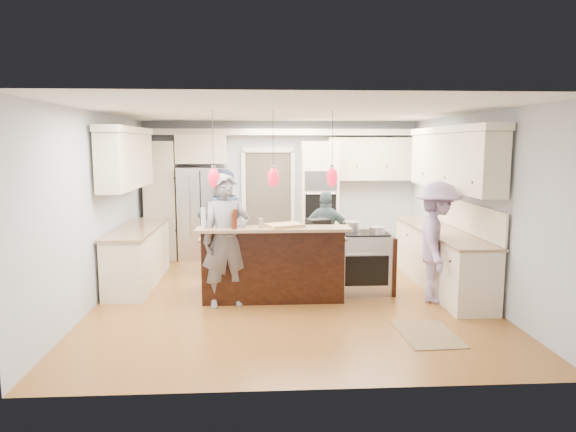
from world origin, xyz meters
name	(u,v)px	position (x,y,z in m)	size (l,w,h in m)	color
ground_plane	(289,295)	(0.00, 0.00, 0.00)	(6.00, 6.00, 0.00)	#A26A2C
room_shell	(289,174)	(0.00, 0.00, 1.82)	(5.54, 6.04, 2.72)	#B2BCC6
refrigerator	(203,213)	(-1.55, 2.64, 0.90)	(0.90, 0.70, 1.80)	#B7B7BC
oven_column	(319,200)	(0.75, 2.67, 1.15)	(0.72, 0.69, 2.30)	beige
back_upper_cabinets	(243,173)	(-0.75, 2.76, 1.67)	(5.30, 0.61, 2.54)	beige
right_counter_run	(445,221)	(2.44, 0.30, 1.06)	(0.64, 3.10, 2.51)	beige
left_cabinets	(134,219)	(-2.44, 0.80, 1.06)	(0.64, 2.30, 2.51)	beige
kitchen_island	(273,262)	(-0.25, 0.07, 0.49)	(2.10, 1.46, 1.12)	black
island_range	(364,262)	(1.16, 0.15, 0.46)	(0.82, 0.71, 0.92)	#B7B7BC
pendant_lights	(273,177)	(-0.25, -0.51, 1.80)	(1.75, 0.15, 1.03)	black
person_bar_end	(226,241)	(-0.90, -0.45, 0.92)	(0.67, 0.44, 1.85)	slate
person_far_left	(222,220)	(-1.10, 1.59, 0.91)	(0.88, 0.69, 1.81)	navy
person_far_right	(326,234)	(0.69, 1.03, 0.74)	(0.86, 0.36, 1.47)	#455E61
person_range_side	(437,242)	(2.08, -0.40, 0.87)	(1.12, 0.64, 1.73)	#9D84B2
floor_rug	(428,334)	(1.54, -1.71, 0.01)	(0.64, 0.93, 0.01)	olive
water_bottle	(203,218)	(-1.20, -0.56, 1.26)	(0.07, 0.07, 0.28)	silver
beer_bottle_a	(212,219)	(-1.09, -0.47, 1.23)	(0.06, 0.06, 0.22)	#4C1C0D
beer_bottle_b	(234,221)	(-0.78, -0.65, 1.24)	(0.06, 0.06, 0.23)	#4C1C0D
beer_bottle_c	(235,218)	(-0.77, -0.53, 1.25)	(0.06, 0.06, 0.25)	#4C1C0D
drink_can	(261,223)	(-0.42, -0.52, 1.18)	(0.06, 0.06, 0.12)	#B7B7BC
cutting_board	(284,225)	(-0.10, -0.47, 1.14)	(0.48, 0.34, 0.04)	tan
pot_large	(351,226)	(0.97, 0.29, 0.99)	(0.25, 0.25, 0.15)	#B7B7BC
pot_small	(377,230)	(1.31, -0.01, 0.97)	(0.22, 0.22, 0.11)	#B7B7BC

